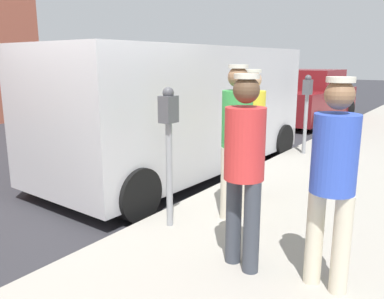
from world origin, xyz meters
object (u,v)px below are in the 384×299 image
Objects in this scene: parking_meter_far at (307,101)px; parked_van at (181,107)px; pedestrian_in_green at (237,132)px; pedestrian_in_yellow at (251,126)px; pedestrian_in_red at (244,161)px; parked_sedan_ahead at (308,99)px; parking_meter_near at (169,134)px; pedestrian_in_blue at (333,173)px.

parked_van is at bearing -126.68° from parking_meter_far.
pedestrian_in_green is 1.04× the size of pedestrian_in_yellow.
pedestrian_in_red is 3.62m from parked_van.
pedestrian_in_green is 0.39× the size of parked_sedan_ahead.
pedestrian_in_yellow reaches higher than parked_sedan_ahead.
pedestrian_in_green reaches higher than parking_meter_near.
pedestrian_in_red reaches higher than pedestrian_in_blue.
pedestrian_in_green is at bearing 53.43° from parking_meter_near.
parking_meter_far is at bearing 103.21° from pedestrian_in_red.
parking_meter_near is 0.90× the size of pedestrian_in_red.
pedestrian_in_red is at bearing -65.02° from pedestrian_in_yellow.
parked_van reaches higher than pedestrian_in_green.
parking_meter_far is at bearing 90.00° from parking_meter_near.
pedestrian_in_red is 1.00× the size of pedestrian_in_yellow.
parked_sedan_ahead is at bearing 103.93° from pedestrian_in_yellow.
parked_sedan_ahead is at bearing 106.03° from pedestrian_in_red.
pedestrian_in_yellow is 0.38× the size of parked_sedan_ahead.
parking_meter_far is 0.29× the size of parked_van.
pedestrian_in_green reaches higher than parked_sedan_ahead.
parked_sedan_ahead is (-0.16, 6.95, -0.41)m from parked_van.
pedestrian_in_yellow is 8.04m from parked_sedan_ahead.
parking_meter_near is 2.68m from parked_van.
parking_meter_near is at bearing -55.91° from parked_van.
pedestrian_in_yellow is (-0.80, 1.71, -0.00)m from pedestrian_in_red.
pedestrian_in_blue is 10.02m from parked_sedan_ahead.
parking_meter_near is 0.29× the size of parked_van.
pedestrian_in_yellow is (0.27, 1.38, -0.07)m from parking_meter_near.
parking_meter_far is at bearing 95.48° from pedestrian_in_yellow.
parked_sedan_ahead is at bearing 100.25° from parking_meter_near.
pedestrian_in_blue is at bearing -36.86° from parked_van.
parked_van is (-1.50, -2.01, -0.03)m from parking_meter_far.
pedestrian_in_green is (0.47, 0.63, -0.03)m from parking_meter_near.
pedestrian_in_blue is 1.00× the size of pedestrian_in_yellow.
pedestrian_in_blue is 1.57m from pedestrian_in_green.
pedestrian_in_yellow is 1.96m from parked_van.
pedestrian_in_blue is 0.71m from pedestrian_in_red.
pedestrian_in_green is at bearing -75.47° from pedestrian_in_yellow.
pedestrian_in_yellow is at bearing -84.52° from parking_meter_far.
pedestrian_in_yellow reaches higher than pedestrian_in_blue.
parking_meter_far is 0.90× the size of pedestrian_in_red.
pedestrian_in_green reaches higher than parking_meter_far.
pedestrian_in_yellow is at bearing 104.53° from pedestrian_in_green.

